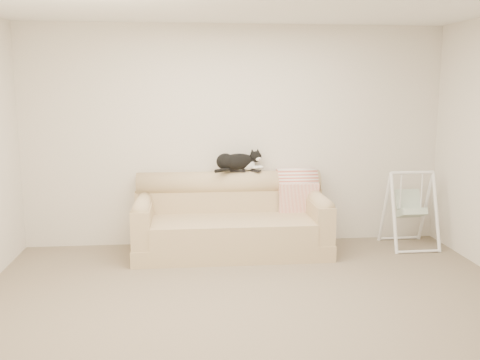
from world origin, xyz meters
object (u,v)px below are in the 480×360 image
Objects in this scene: baby_swing at (410,209)px; remote_b at (254,170)px; sofa at (231,222)px; remote_a at (238,171)px; tuxedo_cat at (238,162)px.

remote_b is at bearing 172.64° from baby_swing.
sofa is 14.15× the size of remote_b.
sofa is at bearing -113.77° from remote_a.
remote_b is 0.23m from tuxedo_cat.
remote_b reaches higher than baby_swing.
remote_a is at bearing -1.38° from tuxedo_cat.
baby_swing is at bearing -6.67° from remote_a.
sofa is 0.71m from tuxedo_cat.
baby_swing is (2.03, -0.24, -0.45)m from remote_a.
remote_a is (0.10, 0.23, 0.56)m from sofa.
remote_b is at bearing 37.58° from sofa.
tuxedo_cat is at bearing 173.34° from baby_swing.
remote_a reaches higher than sofa.
remote_a is 1.20× the size of remote_b.
remote_b is 1.90m from baby_swing.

